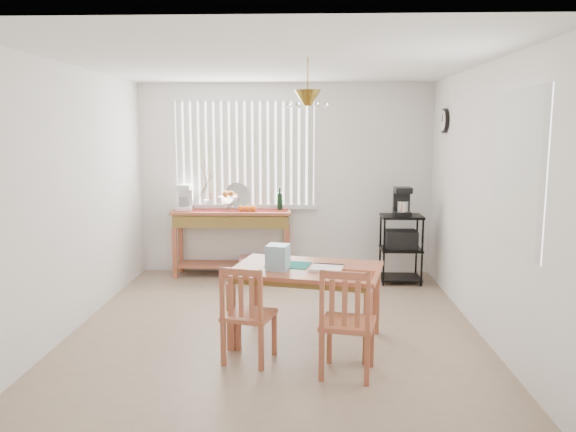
{
  "coord_description": "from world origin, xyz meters",
  "views": [
    {
      "loc": [
        0.31,
        -5.44,
        1.98
      ],
      "look_at": [
        0.1,
        0.55,
        1.05
      ],
      "focal_mm": 35.0,
      "sensor_mm": 36.0,
      "label": 1
    }
  ],
  "objects_px": {
    "cart_items": "(402,202)",
    "chair_right": "(347,323)",
    "sideboard": "(233,227)",
    "wire_cart": "(401,242)",
    "chair_left": "(247,315)",
    "dining_table": "(307,276)"
  },
  "relations": [
    {
      "from": "cart_items",
      "to": "chair_right",
      "type": "xyz_separation_m",
      "value": [
        -0.89,
        -2.86,
        -0.61
      ]
    },
    {
      "from": "sideboard",
      "to": "cart_items",
      "type": "relative_size",
      "value": 4.37
    },
    {
      "from": "wire_cart",
      "to": "chair_right",
      "type": "xyz_separation_m",
      "value": [
        -0.89,
        -2.85,
        -0.09
      ]
    },
    {
      "from": "sideboard",
      "to": "chair_right",
      "type": "relative_size",
      "value": 1.76
    },
    {
      "from": "wire_cart",
      "to": "chair_left",
      "type": "height_order",
      "value": "wire_cart"
    },
    {
      "from": "cart_items",
      "to": "chair_right",
      "type": "relative_size",
      "value": 0.4
    },
    {
      "from": "cart_items",
      "to": "dining_table",
      "type": "relative_size",
      "value": 0.25
    },
    {
      "from": "sideboard",
      "to": "dining_table",
      "type": "relative_size",
      "value": 1.07
    },
    {
      "from": "wire_cart",
      "to": "sideboard",
      "type": "bearing_deg",
      "value": 172.86
    },
    {
      "from": "sideboard",
      "to": "wire_cart",
      "type": "xyz_separation_m",
      "value": [
        2.22,
        -0.28,
        -0.14
      ]
    },
    {
      "from": "chair_right",
      "to": "wire_cart",
      "type": "bearing_deg",
      "value": 72.68
    },
    {
      "from": "sideboard",
      "to": "cart_items",
      "type": "xyz_separation_m",
      "value": [
        2.22,
        -0.27,
        0.38
      ]
    },
    {
      "from": "wire_cart",
      "to": "cart_items",
      "type": "height_order",
      "value": "cart_items"
    },
    {
      "from": "cart_items",
      "to": "chair_left",
      "type": "bearing_deg",
      "value": -123.28
    },
    {
      "from": "chair_right",
      "to": "chair_left",
      "type": "bearing_deg",
      "value": 163.29
    },
    {
      "from": "sideboard",
      "to": "dining_table",
      "type": "bearing_deg",
      "value": -67.09
    },
    {
      "from": "wire_cart",
      "to": "chair_right",
      "type": "relative_size",
      "value": 0.98
    },
    {
      "from": "sideboard",
      "to": "chair_right",
      "type": "xyz_separation_m",
      "value": [
        1.33,
        -3.13,
        -0.23
      ]
    },
    {
      "from": "sideboard",
      "to": "dining_table",
      "type": "height_order",
      "value": "sideboard"
    },
    {
      "from": "dining_table",
      "to": "chair_left",
      "type": "xyz_separation_m",
      "value": [
        -0.5,
        -0.5,
        -0.21
      ]
    },
    {
      "from": "sideboard",
      "to": "chair_left",
      "type": "xyz_separation_m",
      "value": [
        0.51,
        -2.88,
        -0.25
      ]
    },
    {
      "from": "cart_items",
      "to": "dining_table",
      "type": "height_order",
      "value": "cart_items"
    }
  ]
}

